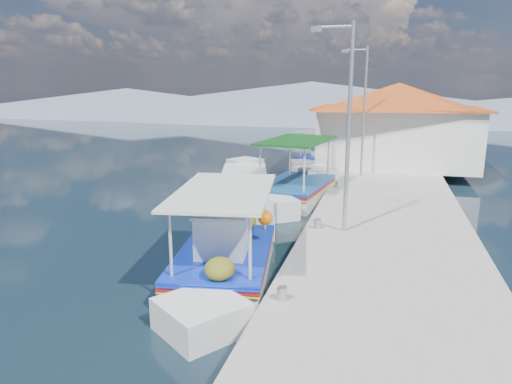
# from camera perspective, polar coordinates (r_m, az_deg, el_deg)

# --- Properties ---
(ground) EXTENTS (160.00, 160.00, 0.00)m
(ground) POSITION_cam_1_polar(r_m,az_deg,el_deg) (13.65, -9.86, -7.63)
(ground) COLOR black
(ground) RESTS_ON ground
(quay) EXTENTS (5.00, 44.00, 0.50)m
(quay) POSITION_cam_1_polar(r_m,az_deg,el_deg) (18.06, 16.04, -1.95)
(quay) COLOR #A4A19A
(quay) RESTS_ON ground
(bollards) EXTENTS (0.20, 17.20, 0.30)m
(bollards) POSITION_cam_1_polar(r_m,az_deg,el_deg) (17.32, 9.17, -0.87)
(bollards) COLOR #A5A8AD
(bollards) RESTS_ON quay
(main_caique) EXTENTS (3.04, 7.58, 2.53)m
(main_caique) POSITION_cam_1_polar(r_m,az_deg,el_deg) (11.93, -3.67, -8.05)
(main_caique) COLOR silver
(main_caique) RESTS_ON ground
(caique_green_canopy) EXTENTS (2.97, 7.65, 2.89)m
(caique_green_canopy) POSITION_cam_1_polar(r_m,az_deg,el_deg) (19.53, 4.97, 0.19)
(caique_green_canopy) COLOR silver
(caique_green_canopy) RESTS_ON ground
(caique_blue_hull) EXTENTS (3.29, 6.69, 1.24)m
(caique_blue_hull) POSITION_cam_1_polar(r_m,az_deg,el_deg) (22.13, -1.32, 1.52)
(caique_blue_hull) COLOR silver
(caique_blue_hull) RESTS_ON ground
(caique_far) EXTENTS (3.85, 6.24, 2.41)m
(caique_far) POSITION_cam_1_polar(r_m,az_deg,el_deg) (28.12, 8.67, 4.11)
(caique_far) COLOR silver
(caique_far) RESTS_ON ground
(harbor_building) EXTENTS (10.49, 10.49, 4.40)m
(harbor_building) POSITION_cam_1_polar(r_m,az_deg,el_deg) (26.55, 17.04, 8.22)
(harbor_building) COLOR silver
(harbor_building) RESTS_ON quay
(lamp_post_near) EXTENTS (1.21, 0.14, 6.00)m
(lamp_post_near) POSITION_cam_1_polar(r_m,az_deg,el_deg) (13.55, 11.05, 8.91)
(lamp_post_near) COLOR #A5A8AD
(lamp_post_near) RESTS_ON quay
(lamp_post_far) EXTENTS (1.21, 0.14, 6.00)m
(lamp_post_far) POSITION_cam_1_polar(r_m,az_deg,el_deg) (22.52, 13.03, 10.42)
(lamp_post_far) COLOR #A5A8AD
(lamp_post_far) RESTS_ON quay
(mountain_ridge) EXTENTS (171.40, 96.00, 5.50)m
(mountain_ridge) POSITION_cam_1_polar(r_m,az_deg,el_deg) (67.53, 16.70, 10.28)
(mountain_ridge) COLOR slate
(mountain_ridge) RESTS_ON ground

